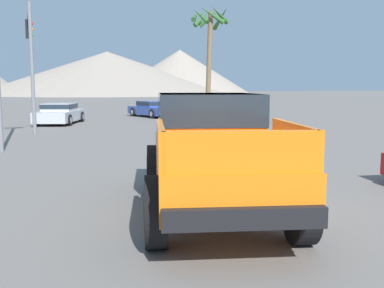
{
  "coord_description": "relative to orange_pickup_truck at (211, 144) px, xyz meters",
  "views": [
    {
      "loc": [
        -3.43,
        -7.07,
        2.1
      ],
      "look_at": [
        -0.48,
        0.56,
        1.05
      ],
      "focal_mm": 42.0,
      "sensor_mm": 36.0,
      "label": 1
    }
  ],
  "objects": [
    {
      "name": "ground_plane",
      "position": [
        0.38,
        0.08,
        -1.13
      ],
      "size": [
        320.0,
        320.0,
        0.0
      ],
      "primitive_type": "plane",
      "color": "slate"
    },
    {
      "name": "orange_pickup_truck",
      "position": [
        0.0,
        0.0,
        0.0
      ],
      "size": [
        3.23,
        5.42,
        1.97
      ],
      "rotation": [
        0.0,
        0.0,
        -0.28
      ],
      "color": "orange",
      "rests_on": "ground_plane"
    },
    {
      "name": "parked_car_white",
      "position": [
        12.71,
        28.26,
        -0.51
      ],
      "size": [
        4.77,
        2.88,
        1.23
      ],
      "rotation": [
        0.0,
        0.0,
        1.3
      ],
      "color": "white",
      "rests_on": "ground_plane"
    },
    {
      "name": "parked_car_blue",
      "position": [
        5.59,
        22.76,
        -0.57
      ],
      "size": [
        2.76,
        4.61,
        1.08
      ],
      "rotation": [
        0.0,
        0.0,
        3.38
      ],
      "color": "#334C9E",
      "rests_on": "ground_plane"
    },
    {
      "name": "parked_car_silver",
      "position": [
        -0.9,
        19.16,
        -0.54
      ],
      "size": [
        3.24,
        4.75,
        1.15
      ],
      "rotation": [
        0.0,
        0.0,
        5.92
      ],
      "color": "#B7BABF",
      "rests_on": "ground_plane"
    },
    {
      "name": "traffic_light_main",
      "position": [
        -2.42,
        15.41,
        2.86
      ],
      "size": [
        0.38,
        4.06,
        5.68
      ],
      "rotation": [
        0.0,
        0.0,
        1.57
      ],
      "color": "slate",
      "rests_on": "ground_plane"
    },
    {
      "name": "palm_tree_tall",
      "position": [
        10.24,
        23.93,
        4.79
      ],
      "size": [
        2.88,
        2.9,
        7.87
      ],
      "color": "brown",
      "rests_on": "ground_plane"
    }
  ]
}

